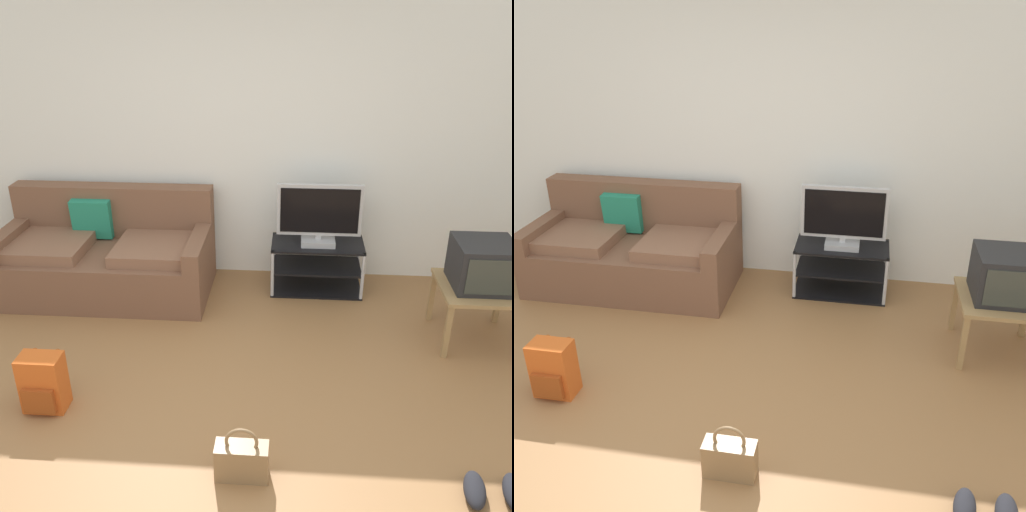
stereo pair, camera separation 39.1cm
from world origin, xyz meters
TOP-DOWN VIEW (x-y plane):
  - ground_plane at (0.00, 0.00)m, footprint 9.00×9.80m
  - wall_back at (0.00, 2.45)m, footprint 9.00×0.10m
  - couch at (-1.15, 1.93)m, footprint 1.85×0.92m
  - tv_stand at (0.74, 2.08)m, footprint 0.82×0.44m
  - flat_tv at (0.74, 2.06)m, footprint 0.74×0.22m
  - side_table at (1.95, 1.33)m, footprint 0.60×0.60m
  - crt_tv at (1.95, 1.34)m, footprint 0.44×0.44m
  - backpack at (-1.06, 0.29)m, footprint 0.27×0.24m
  - handbag at (0.28, -0.20)m, footprint 0.30×0.13m
  - sneakers_pair at (1.65, -0.25)m, footprint 0.37×0.28m

SIDE VIEW (x-z plane):
  - ground_plane at x=0.00m, z-range -0.02..0.00m
  - sneakers_pair at x=1.65m, z-range 0.00..0.09m
  - handbag at x=0.28m, z-range -0.05..0.29m
  - backpack at x=-1.06m, z-range 0.00..0.39m
  - tv_stand at x=0.74m, z-range 0.00..0.46m
  - couch at x=-1.15m, z-range -0.12..0.78m
  - side_table at x=1.95m, z-range 0.17..0.64m
  - crt_tv at x=1.95m, z-range 0.47..0.82m
  - flat_tv at x=0.74m, z-range 0.46..1.01m
  - wall_back at x=0.00m, z-range 0.00..2.70m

